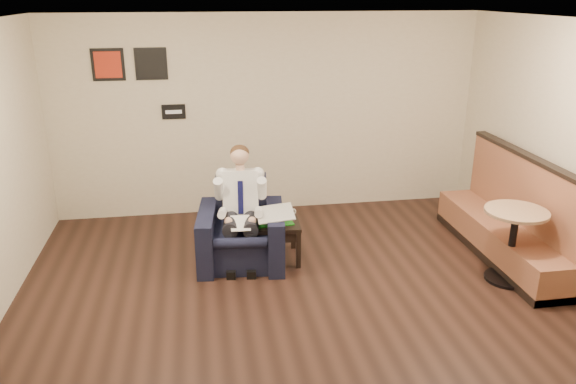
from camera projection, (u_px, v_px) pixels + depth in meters
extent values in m
plane|color=black|center=(308.00, 316.00, 5.61)|extent=(6.00, 6.00, 0.00)
cube|color=beige|center=(268.00, 116.00, 7.92)|extent=(6.00, 0.02, 2.80)
cube|color=white|center=(312.00, 24.00, 4.66)|extent=(6.00, 6.00, 0.02)
cube|color=black|center=(174.00, 112.00, 7.68)|extent=(0.32, 0.02, 0.20)
cube|color=#B42B16|center=(108.00, 65.00, 7.33)|extent=(0.42, 0.03, 0.42)
cube|color=black|center=(151.00, 64.00, 7.42)|extent=(0.42, 0.03, 0.42)
cube|color=black|center=(241.00, 224.00, 6.59)|extent=(1.09, 1.09, 0.96)
cube|color=white|center=(240.00, 223.00, 6.33)|extent=(0.23, 0.32, 0.01)
cube|color=silver|center=(275.00, 213.00, 6.45)|extent=(0.44, 0.54, 0.01)
cube|color=black|center=(273.00, 240.00, 6.73)|extent=(0.64, 0.64, 0.49)
cube|color=green|center=(271.00, 221.00, 6.62)|extent=(0.52, 0.39, 0.01)
cylinder|color=white|center=(289.00, 212.00, 6.77)|extent=(0.10, 0.10, 0.10)
cube|color=black|center=(277.00, 215.00, 6.81)|extent=(0.17, 0.11, 0.01)
cube|color=brown|center=(506.00, 208.00, 6.69)|extent=(0.58, 2.42, 1.24)
cylinder|color=#A07957|center=(512.00, 246.00, 6.17)|extent=(0.73, 0.73, 0.84)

